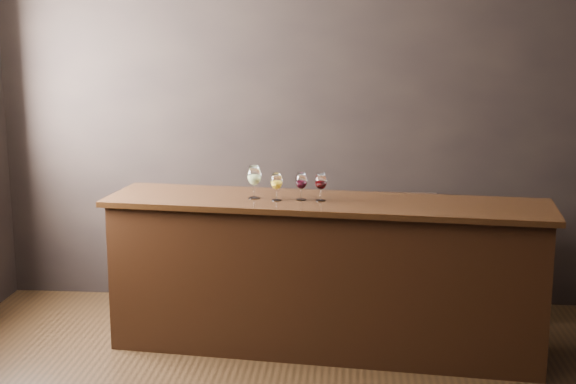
# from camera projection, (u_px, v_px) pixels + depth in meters

# --- Properties ---
(room_shell) EXTENTS (5.02, 4.52, 2.81)m
(room_shell) POSITION_uv_depth(u_px,v_px,m) (262.00, 87.00, 3.89)
(room_shell) COLOR black
(room_shell) RESTS_ON ground
(bar_counter) EXTENTS (2.82, 0.90, 0.97)m
(bar_counter) POSITION_uv_depth(u_px,v_px,m) (325.00, 278.00, 5.25)
(bar_counter) COLOR black
(bar_counter) RESTS_ON ground
(bar_top) EXTENTS (2.92, 0.97, 0.04)m
(bar_top) POSITION_uv_depth(u_px,v_px,m) (326.00, 203.00, 5.15)
(bar_top) COLOR black
(bar_top) RESTS_ON bar_counter
(back_bar_shelf) EXTENTS (2.42, 0.40, 0.87)m
(back_bar_shelf) POSITION_uv_depth(u_px,v_px,m) (275.00, 252.00, 6.04)
(back_bar_shelf) COLOR black
(back_bar_shelf) RESTS_ON ground
(glass_white) EXTENTS (0.09, 0.09, 0.21)m
(glass_white) POSITION_uv_depth(u_px,v_px,m) (254.00, 176.00, 5.18)
(glass_white) COLOR white
(glass_white) RESTS_ON bar_top
(glass_amber) EXTENTS (0.08, 0.08, 0.18)m
(glass_amber) POSITION_uv_depth(u_px,v_px,m) (277.00, 182.00, 5.12)
(glass_amber) COLOR white
(glass_amber) RESTS_ON bar_top
(glass_red_a) EXTENTS (0.08, 0.08, 0.18)m
(glass_red_a) POSITION_uv_depth(u_px,v_px,m) (301.00, 182.00, 5.13)
(glass_red_a) COLOR white
(glass_red_a) RESTS_ON bar_top
(glass_red_b) EXTENTS (0.08, 0.08, 0.18)m
(glass_red_b) POSITION_uv_depth(u_px,v_px,m) (321.00, 182.00, 5.11)
(glass_red_b) COLOR white
(glass_red_b) RESTS_ON bar_top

